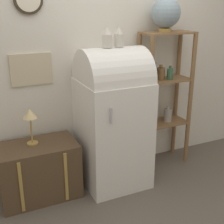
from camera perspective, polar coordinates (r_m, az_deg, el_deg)
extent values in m
plane|color=#60564C|center=(3.42, 1.75, -14.03)|extent=(12.00, 12.00, 0.00)
cube|color=silver|center=(3.41, -2.42, 10.43)|extent=(7.00, 0.05, 2.70)
cube|color=#C6B793|center=(3.19, -14.53, 7.56)|extent=(0.41, 0.02, 0.31)
cube|color=white|center=(3.32, 0.15, -3.87)|extent=(0.66, 0.66, 1.14)
cylinder|color=white|center=(3.13, 0.16, 6.05)|extent=(0.65, 0.63, 0.63)
cylinder|color=#B7B7BC|center=(2.82, -0.17, -0.69)|extent=(0.02, 0.02, 0.15)
cube|color=brown|center=(3.28, -13.25, -10.36)|extent=(0.77, 0.47, 0.57)
cube|color=#AD8942|center=(3.05, -16.27, -13.13)|extent=(0.03, 0.01, 0.51)
cube|color=#AD8942|center=(3.12, -8.39, -11.70)|extent=(0.03, 0.01, 0.51)
cylinder|color=olive|center=(3.46, 6.93, 0.86)|extent=(0.05, 0.05, 1.58)
cylinder|color=olive|center=(3.77, 14.09, 1.97)|extent=(0.05, 0.05, 1.58)
cylinder|color=olive|center=(3.68, 4.74, 2.08)|extent=(0.05, 0.05, 1.58)
cylinder|color=olive|center=(3.97, 11.69, 3.06)|extent=(0.05, 0.05, 1.58)
cube|color=olive|center=(3.80, 9.25, -1.89)|extent=(0.58, 0.30, 0.02)
cube|color=olive|center=(3.64, 9.70, 5.83)|extent=(0.58, 0.30, 0.02)
cube|color=olive|center=(3.56, 10.19, 14.09)|extent=(0.58, 0.30, 0.02)
cylinder|color=#335B3D|center=(3.61, 10.54, 6.84)|extent=(0.07, 0.07, 0.13)
cylinder|color=#335B3D|center=(3.59, 10.62, 8.06)|extent=(0.03, 0.03, 0.03)
cylinder|color=#23334C|center=(3.50, 7.45, 7.31)|extent=(0.07, 0.07, 0.21)
cylinder|color=#23334C|center=(3.48, 7.54, 9.39)|extent=(0.03, 0.03, 0.05)
cylinder|color=brown|center=(3.84, 10.20, -0.43)|extent=(0.09, 0.09, 0.14)
cylinder|color=brown|center=(3.82, 10.28, 0.80)|extent=(0.04, 0.04, 0.03)
cylinder|color=#9E998E|center=(3.80, 10.15, -0.56)|extent=(0.10, 0.10, 0.15)
cylinder|color=#9E998E|center=(3.77, 10.24, 0.81)|extent=(0.04, 0.04, 0.04)
cylinder|color=#7F6647|center=(3.55, 7.25, 7.07)|extent=(0.08, 0.08, 0.16)
cylinder|color=#7F6647|center=(3.53, 7.32, 8.66)|extent=(0.03, 0.03, 0.04)
cylinder|color=brown|center=(3.58, 8.88, 6.92)|extent=(0.09, 0.09, 0.14)
cylinder|color=brown|center=(3.56, 8.95, 8.24)|extent=(0.04, 0.04, 0.03)
cylinder|color=#AD8942|center=(3.51, 9.65, 14.55)|extent=(0.14, 0.14, 0.04)
sphere|color=#7F939E|center=(3.50, 9.82, 17.43)|extent=(0.31, 0.31, 0.31)
cylinder|color=beige|center=(3.03, -0.93, 12.83)|extent=(0.10, 0.10, 0.12)
cone|color=beige|center=(3.02, -0.94, 14.61)|extent=(0.08, 0.08, 0.07)
cylinder|color=beige|center=(3.09, 1.27, 12.95)|extent=(0.09, 0.09, 0.12)
cone|color=beige|center=(3.08, 1.28, 14.70)|extent=(0.08, 0.08, 0.07)
cylinder|color=#AD8942|center=(3.17, -14.32, -5.54)|extent=(0.11, 0.11, 0.02)
cylinder|color=#AD8942|center=(3.12, -14.53, -3.27)|extent=(0.02, 0.02, 0.26)
cone|color=#DBC184|center=(3.06, -14.80, -0.28)|extent=(0.14, 0.14, 0.09)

